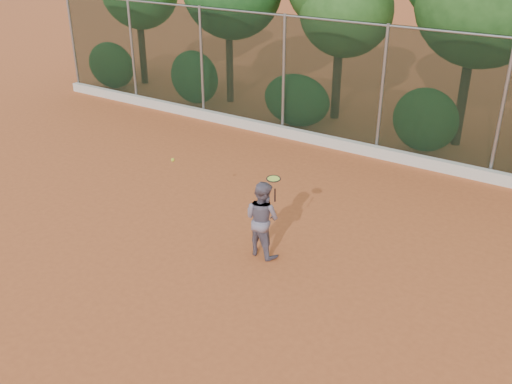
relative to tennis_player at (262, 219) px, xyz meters
The scene contains 6 objects.
ground 1.23m from the tennis_player, 100.46° to the right, with size 80.00×80.00×0.00m, color #BC5B2C.
concrete_curb 5.91m from the tennis_player, 91.71° to the left, with size 24.00×0.20×0.30m, color silver.
tennis_player is the anchor object (origin of this frame).
chainlink_fence 6.15m from the tennis_player, 91.66° to the left, with size 24.09×0.09×3.50m.
tennis_racket 0.95m from the tennis_player, 16.75° to the right, with size 0.34×0.34×0.51m.
tennis_ball_in_flight 2.11m from the tennis_player, behind, with size 0.07×0.07×0.07m.
Camera 1 is at (5.28, -7.01, 5.86)m, focal length 40.00 mm.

